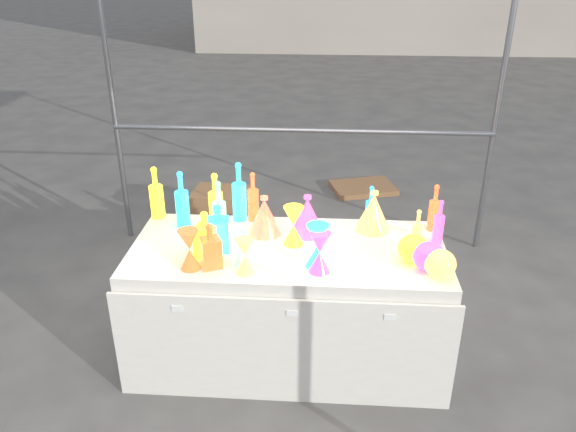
# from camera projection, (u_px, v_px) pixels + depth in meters

# --- Properties ---
(ground) EXTENTS (80.00, 80.00, 0.00)m
(ground) POSITION_uv_depth(u_px,v_px,m) (288.00, 352.00, 3.53)
(ground) COLOR slate
(ground) RESTS_ON ground
(display_table) EXTENTS (1.84, 0.83, 0.75)m
(display_table) POSITION_uv_depth(u_px,v_px,m) (288.00, 303.00, 3.36)
(display_table) COLOR white
(display_table) RESTS_ON ground
(cardboard_box_closed) EXTENTS (0.54, 0.41, 0.37)m
(cardboard_box_closed) POSITION_uv_depth(u_px,v_px,m) (223.00, 210.00, 5.01)
(cardboard_box_closed) COLOR #916541
(cardboard_box_closed) RESTS_ON ground
(cardboard_box_flat) EXTENTS (0.73, 0.61, 0.05)m
(cardboard_box_flat) POSITION_uv_depth(u_px,v_px,m) (363.00, 188.00, 5.89)
(cardboard_box_flat) COLOR #916541
(cardboard_box_flat) RESTS_ON ground
(bottle_0) EXTENTS (0.10, 0.10, 0.34)m
(bottle_0) POSITION_uv_depth(u_px,v_px,m) (156.00, 192.00, 3.50)
(bottle_0) COLOR red
(bottle_0) RESTS_ON display_table
(bottle_1) EXTENTS (0.10, 0.10, 0.38)m
(bottle_1) POSITION_uv_depth(u_px,v_px,m) (239.00, 191.00, 3.46)
(bottle_1) COLOR #1B9924
(bottle_1) RESTS_ON display_table
(bottle_2) EXTENTS (0.08, 0.08, 0.32)m
(bottle_2) POSITION_uv_depth(u_px,v_px,m) (253.00, 196.00, 3.47)
(bottle_2) COLOR orange
(bottle_2) RESTS_ON display_table
(bottle_5) EXTENTS (0.09, 0.09, 0.36)m
(bottle_5) POSITION_uv_depth(u_px,v_px,m) (219.00, 210.00, 3.23)
(bottle_5) COLOR #B2238D
(bottle_5) RESTS_ON display_table
(bottle_6) EXTENTS (0.10, 0.10, 0.34)m
(bottle_6) POSITION_uv_depth(u_px,v_px,m) (216.00, 199.00, 3.40)
(bottle_6) COLOR red
(bottle_6) RESTS_ON display_table
(bottle_7) EXTENTS (0.09, 0.09, 0.36)m
(bottle_7) POSITION_uv_depth(u_px,v_px,m) (182.00, 199.00, 3.38)
(bottle_7) COLOR #1B9924
(bottle_7) RESTS_ON display_table
(decanter_0) EXTENTS (0.13, 0.13, 0.27)m
(decanter_0) POSITION_uv_depth(u_px,v_px,m) (205.00, 234.00, 3.06)
(decanter_0) COLOR red
(decanter_0) RESTS_ON display_table
(decanter_1) EXTENTS (0.14, 0.14, 0.26)m
(decanter_1) POSITION_uv_depth(u_px,v_px,m) (210.00, 245.00, 2.96)
(decanter_1) COLOR orange
(decanter_1) RESTS_ON display_table
(decanter_2) EXTENTS (0.13, 0.13, 0.28)m
(decanter_2) POSITION_uv_depth(u_px,v_px,m) (218.00, 228.00, 3.13)
(decanter_2) COLOR #1B9924
(decanter_2) RESTS_ON display_table
(hourglass_0) EXTENTS (0.13, 0.13, 0.22)m
(hourglass_0) POSITION_uv_depth(u_px,v_px,m) (190.00, 250.00, 2.95)
(hourglass_0) COLOR orange
(hourglass_0) RESTS_ON display_table
(hourglass_1) EXTENTS (0.15, 0.15, 0.23)m
(hourglass_1) POSITION_uv_depth(u_px,v_px,m) (320.00, 252.00, 2.92)
(hourglass_1) COLOR blue
(hourglass_1) RESTS_ON display_table
(hourglass_2) EXTENTS (0.12, 0.12, 0.20)m
(hourglass_2) POSITION_uv_depth(u_px,v_px,m) (245.00, 256.00, 2.92)
(hourglass_2) COLOR #14826C
(hourglass_2) RESTS_ON display_table
(hourglass_3) EXTENTS (0.10, 0.10, 0.19)m
(hourglass_3) POSITION_uv_depth(u_px,v_px,m) (240.00, 249.00, 2.99)
(hourglass_3) COLOR #B2238D
(hourglass_3) RESTS_ON display_table
(hourglass_4) EXTENTS (0.14, 0.14, 0.23)m
(hourglass_4) POSITION_uv_depth(u_px,v_px,m) (294.00, 226.00, 3.20)
(hourglass_4) COLOR red
(hourglass_4) RESTS_ON display_table
(hourglass_5) EXTENTS (0.13, 0.13, 0.25)m
(hourglass_5) POSITION_uv_depth(u_px,v_px,m) (317.00, 246.00, 2.97)
(hourglass_5) COLOR #1B9924
(hourglass_5) RESTS_ON display_table
(globe_0) EXTENTS (0.20, 0.20, 0.14)m
(globe_0) POSITION_uv_depth(u_px,v_px,m) (413.00, 250.00, 3.04)
(globe_0) COLOR red
(globe_0) RESTS_ON display_table
(globe_1) EXTENTS (0.19, 0.19, 0.13)m
(globe_1) POSITION_uv_depth(u_px,v_px,m) (440.00, 265.00, 2.90)
(globe_1) COLOR #14826C
(globe_1) RESTS_ON display_table
(globe_3) EXTENTS (0.22, 0.22, 0.14)m
(globe_3) POSITION_uv_depth(u_px,v_px,m) (429.00, 258.00, 2.96)
(globe_3) COLOR blue
(globe_3) RESTS_ON display_table
(lampshade_0) EXTENTS (0.23, 0.23, 0.24)m
(lampshade_0) POSITION_uv_depth(u_px,v_px,m) (265.00, 215.00, 3.32)
(lampshade_0) COLOR yellow
(lampshade_0) RESTS_ON display_table
(lampshade_2) EXTENTS (0.26, 0.26, 0.25)m
(lampshade_2) POSITION_uv_depth(u_px,v_px,m) (307.00, 215.00, 3.31)
(lampshade_2) COLOR blue
(lampshade_2) RESTS_ON display_table
(lampshade_3) EXTENTS (0.23, 0.23, 0.25)m
(lampshade_3) POSITION_uv_depth(u_px,v_px,m) (373.00, 211.00, 3.36)
(lampshade_3) COLOR #14826C
(lampshade_3) RESTS_ON display_table
(bottle_8) EXTENTS (0.08, 0.08, 0.28)m
(bottle_8) POSITION_uv_depth(u_px,v_px,m) (371.00, 207.00, 3.37)
(bottle_8) COLOR #1B9924
(bottle_8) RESTS_ON display_table
(bottle_9) EXTENTS (0.07, 0.07, 0.30)m
(bottle_9) POSITION_uv_depth(u_px,v_px,m) (434.00, 208.00, 3.35)
(bottle_9) COLOR orange
(bottle_9) RESTS_ON display_table
(bottle_10) EXTENTS (0.06, 0.06, 0.27)m
(bottle_10) POSITION_uv_depth(u_px,v_px,m) (439.00, 222.00, 3.20)
(bottle_10) COLOR blue
(bottle_10) RESTS_ON display_table
(bottle_11) EXTENTS (0.07, 0.07, 0.26)m
(bottle_11) POSITION_uv_depth(u_px,v_px,m) (417.00, 231.00, 3.11)
(bottle_11) COLOR #14826C
(bottle_11) RESTS_ON display_table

